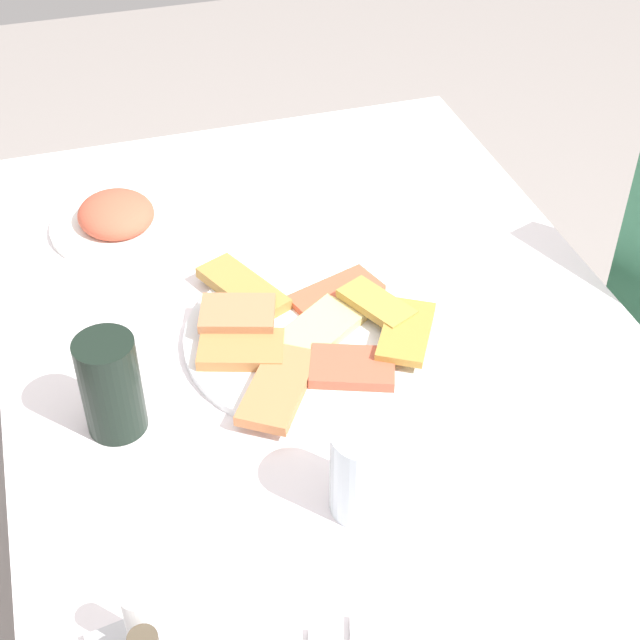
# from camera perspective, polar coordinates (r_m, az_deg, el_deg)

# --- Properties ---
(dining_table) EXTENTS (1.12, 0.78, 0.74)m
(dining_table) POSITION_cam_1_polar(r_m,az_deg,el_deg) (1.21, 0.22, -4.25)
(dining_table) COLOR white
(dining_table) RESTS_ON ground_plane
(pide_platter) EXTENTS (0.33, 0.32, 0.04)m
(pide_platter) POSITION_cam_1_polar(r_m,az_deg,el_deg) (1.14, -0.66, -0.87)
(pide_platter) COLOR white
(pide_platter) RESTS_ON dining_table
(salad_plate_greens) EXTENTS (0.19, 0.19, 0.05)m
(salad_plate_greens) POSITION_cam_1_polar(r_m,az_deg,el_deg) (1.36, -12.30, 6.08)
(salad_plate_greens) COLOR white
(salad_plate_greens) RESTS_ON dining_table
(soda_can) EXTENTS (0.08, 0.08, 0.12)m
(soda_can) POSITION_cam_1_polar(r_m,az_deg,el_deg) (1.03, -12.64, -3.94)
(soda_can) COLOR black
(soda_can) RESTS_ON dining_table
(drinking_glass) EXTENTS (0.07, 0.07, 0.11)m
(drinking_glass) POSITION_cam_1_polar(r_m,az_deg,el_deg) (0.94, 2.72, -9.16)
(drinking_glass) COLOR silver
(drinking_glass) RESTS_ON dining_table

